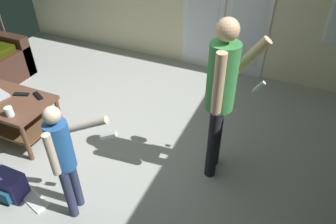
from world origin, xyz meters
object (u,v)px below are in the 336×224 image
object	(u,v)px
coffee_table	(8,109)
person_child	(64,154)
dvd_remote_slim	(38,96)
cup_near_edge	(9,112)
tv_remote_black	(21,94)
person_adult	(222,91)
backpack	(9,186)
loose_keyboard	(31,197)

from	to	relation	value
coffee_table	person_child	xyz separation A→B (m)	(1.35, -0.59, 0.34)
coffee_table	dvd_remote_slim	bearing A→B (deg)	31.16
cup_near_edge	tv_remote_black	bearing A→B (deg)	118.12
person_adult	backpack	xyz separation A→B (m)	(-1.69, -1.12, -0.85)
loose_keyboard	coffee_table	bearing A→B (deg)	141.53
person_child	person_adult	bearing A→B (deg)	45.17
person_adult	tv_remote_black	distance (m)	2.29
loose_keyboard	cup_near_edge	xyz separation A→B (m)	(-0.55, 0.48, 0.54)
coffee_table	dvd_remote_slim	size ratio (longest dim) A/B	6.13
dvd_remote_slim	coffee_table	bearing A→B (deg)	-123.68
coffee_table	backpack	distance (m)	1.00
coffee_table	person_adult	bearing A→B (deg)	9.85
coffee_table	dvd_remote_slim	world-z (taller)	dvd_remote_slim
person_child	backpack	bearing A→B (deg)	-169.59
loose_keyboard	dvd_remote_slim	world-z (taller)	dvd_remote_slim
cup_near_edge	tv_remote_black	size ratio (longest dim) A/B	0.60
person_child	tv_remote_black	world-z (taller)	person_child
backpack	coffee_table	bearing A→B (deg)	132.26
person_adult	backpack	world-z (taller)	person_adult
tv_remote_black	cup_near_edge	bearing A→B (deg)	-81.02
person_adult	dvd_remote_slim	world-z (taller)	person_adult
cup_near_edge	loose_keyboard	bearing A→B (deg)	-40.81
loose_keyboard	dvd_remote_slim	distance (m)	1.14
backpack	person_adult	bearing A→B (deg)	33.69
person_adult	person_child	world-z (taller)	person_adult
backpack	loose_keyboard	distance (m)	0.24
coffee_table	cup_near_edge	world-z (taller)	cup_near_edge
loose_keyboard	cup_near_edge	distance (m)	0.91
person_adult	tv_remote_black	xyz separation A→B (m)	(-2.22, -0.27, -0.47)
person_adult	tv_remote_black	bearing A→B (deg)	-173.11
cup_near_edge	person_adult	bearing A→B (deg)	16.53
coffee_table	tv_remote_black	xyz separation A→B (m)	(0.12, 0.14, 0.15)
backpack	tv_remote_black	world-z (taller)	tv_remote_black
person_adult	dvd_remote_slim	bearing A→B (deg)	-173.92
tv_remote_black	dvd_remote_slim	world-z (taller)	same
person_adult	tv_remote_black	size ratio (longest dim) A/B	9.65
loose_keyboard	tv_remote_black	size ratio (longest dim) A/B	2.70
cup_near_edge	backpack	bearing A→B (deg)	-55.71
coffee_table	backpack	size ratio (longest dim) A/B	3.46
backpack	loose_keyboard	bearing A→B (deg)	12.09
cup_near_edge	tv_remote_black	world-z (taller)	cup_near_edge
person_adult	person_child	xyz separation A→B (m)	(-0.99, -1.00, -0.27)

